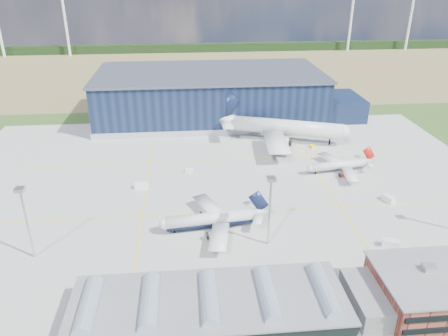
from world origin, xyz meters
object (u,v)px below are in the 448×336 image
(airliner_navy, at_px, (210,213))
(light_mast_center, at_px, (270,200))
(gse_van_b, at_px, (389,199))
(gse_van_a, at_px, (142,186))
(light_mast_west, at_px, (25,212))
(gse_van_c, at_px, (391,243))
(gse_cart_b, at_px, (189,171))
(airliner_widebody, at_px, (286,120))
(gse_tug_c, at_px, (312,146))
(gse_tug_a, at_px, (214,244))
(hangar, at_px, (215,97))
(airliner_red, at_px, (338,161))
(gse_tug_b, at_px, (291,274))

(airliner_navy, bearing_deg, light_mast_center, 143.41)
(gse_van_b, bearing_deg, gse_van_a, 149.57)
(light_mast_west, bearing_deg, airliner_navy, 10.87)
(gse_van_c, bearing_deg, gse_cart_b, 69.45)
(airliner_widebody, bearing_deg, gse_van_c, -62.01)
(gse_tug_c, bearing_deg, light_mast_west, -152.75)
(airliner_widebody, bearing_deg, gse_van_b, -48.90)
(light_mast_west, xyz_separation_m, gse_tug_a, (53.21, 0.37, -14.68))
(hangar, height_order, airliner_red, hangar)
(light_mast_center, bearing_deg, airliner_navy, 149.68)
(airliner_red, distance_m, gse_tug_b, 72.81)
(airliner_red, height_order, gse_tug_c, airliner_red)
(gse_tug_a, bearing_deg, gse_van_b, 21.15)
(light_mast_center, relative_size, airliner_red, 0.74)
(gse_van_c, bearing_deg, hangar, 42.70)
(light_mast_center, xyz_separation_m, gse_tug_c, (35.15, 75.20, -14.75))
(airliner_widebody, height_order, gse_van_c, airliner_widebody)
(gse_van_b, bearing_deg, airliner_widebody, 92.60)
(gse_van_a, bearing_deg, gse_tug_a, -150.33)
(light_mast_west, height_order, gse_tug_b, light_mast_west)
(light_mast_center, distance_m, gse_tug_a, 22.30)
(airliner_widebody, relative_size, gse_van_a, 12.46)
(hangar, relative_size, gse_tug_a, 39.96)
(hangar, distance_m, gse_tug_c, 66.13)
(hangar, relative_size, gse_tug_c, 46.42)
(gse_tug_a, bearing_deg, hangar, 88.31)
(airliner_navy, bearing_deg, airliner_widebody, -125.34)
(light_mast_west, height_order, airliner_widebody, light_mast_west)
(hangar, bearing_deg, gse_tug_a, -94.41)
(light_mast_center, distance_m, gse_tug_b, 21.95)
(airliner_red, xyz_separation_m, airliner_widebody, (-13.84, 36.85, 5.97))
(gse_van_b, relative_size, gse_van_c, 0.97)
(light_mast_west, bearing_deg, gse_van_b, 10.59)
(gse_cart_b, bearing_deg, hangar, -0.76)
(light_mast_west, bearing_deg, gse_tug_c, 35.57)
(gse_tug_b, bearing_deg, gse_tug_c, 86.92)
(gse_van_a, distance_m, gse_cart_b, 22.62)
(gse_tug_b, relative_size, gse_van_b, 0.59)
(gse_tug_b, relative_size, gse_van_c, 0.57)
(light_mast_center, relative_size, gse_van_a, 4.24)
(airliner_widebody, height_order, gse_cart_b, airliner_widebody)
(hangar, distance_m, gse_van_c, 137.51)
(gse_tug_a, bearing_deg, gse_tug_b, -35.65)
(light_mast_center, distance_m, airliner_navy, 22.14)
(hangar, bearing_deg, airliner_widebody, -51.64)
(light_mast_center, bearing_deg, gse_van_a, 135.40)
(airliner_red, height_order, gse_tug_a, airliner_red)
(hangar, relative_size, gse_van_b, 29.34)
(gse_van_a, relative_size, gse_van_b, 1.10)
(gse_tug_a, bearing_deg, light_mast_center, 1.46)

